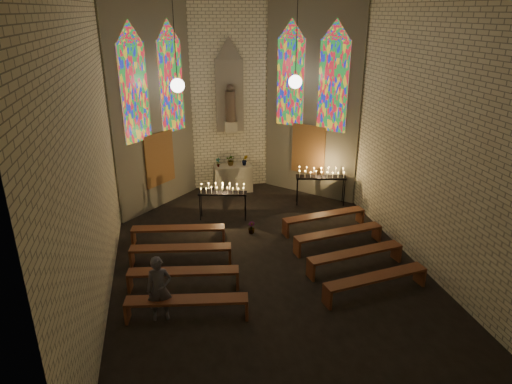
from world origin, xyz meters
TOP-DOWN VIEW (x-y plane):
  - floor at (0.00, 0.00)m, footprint 12.00×12.00m
  - room at (-0.00, 3.37)m, footprint 8.22×12.43m
  - altar at (0.00, 5.45)m, footprint 1.40×0.60m
  - flower_vase_left at (-0.55, 5.45)m, footprint 0.21×0.17m
  - flower_vase_center at (-0.05, 5.53)m, footprint 0.46×0.43m
  - flower_vase_right at (0.45, 5.42)m, footprint 0.24×0.20m
  - aisle_flower_pot at (-0.03, 1.86)m, footprint 0.27×0.27m
  - votive_stand_left at (-0.72, 3.09)m, footprint 1.60×0.73m
  - votive_stand_right at (2.79, 3.60)m, footprint 1.78×0.81m
  - pew_left_0 at (-2.24, 1.67)m, footprint 2.71×0.80m
  - pew_right_0 at (2.24, 1.67)m, footprint 2.71×0.80m
  - pew_left_1 at (-2.24, 0.47)m, footprint 2.71×0.80m
  - pew_right_1 at (2.24, 0.47)m, footprint 2.71×0.80m
  - pew_left_2 at (-2.24, -0.73)m, footprint 2.71×0.80m
  - pew_right_2 at (2.24, -0.73)m, footprint 2.71×0.80m
  - pew_left_3 at (-2.24, -1.93)m, footprint 2.71×0.80m
  - pew_right_3 at (2.24, -1.93)m, footprint 2.71×0.80m
  - visitor at (-2.80, -1.80)m, footprint 0.56×0.37m

SIDE VIEW (x-z plane):
  - floor at x=0.00m, z-range 0.00..0.00m
  - aisle_flower_pot at x=-0.03m, z-range 0.00..0.37m
  - pew_left_0 at x=-2.24m, z-range 0.16..0.68m
  - pew_right_0 at x=2.24m, z-range 0.16..0.68m
  - pew_left_1 at x=-2.24m, z-range 0.16..0.68m
  - pew_right_1 at x=2.24m, z-range 0.16..0.68m
  - pew_left_2 at x=-2.24m, z-range 0.16..0.68m
  - pew_right_2 at x=2.24m, z-range 0.16..0.68m
  - pew_left_3 at x=-2.24m, z-range 0.16..0.68m
  - pew_right_3 at x=2.24m, z-range 0.16..0.68m
  - altar at x=0.00m, z-range 0.00..1.00m
  - visitor at x=-2.80m, z-range 0.00..1.52m
  - votive_stand_left at x=-0.72m, z-range 0.41..1.56m
  - votive_stand_right at x=2.79m, z-range 0.45..1.72m
  - flower_vase_left at x=-0.55m, z-range 1.00..1.34m
  - flower_vase_right at x=0.45m, z-range 1.00..1.41m
  - flower_vase_center at x=-0.05m, z-range 1.00..1.41m
  - room at x=0.00m, z-range 0.21..7.22m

